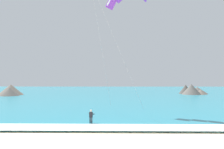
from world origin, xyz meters
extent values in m
cube|color=teal|center=(0.00, 72.42, 0.10)|extent=(200.00, 120.00, 0.20)
cube|color=white|center=(0.00, 13.42, 0.22)|extent=(200.00, 2.87, 0.04)
ellipsoid|color=yellow|center=(-2.66, 15.33, 0.03)|extent=(0.89, 1.47, 0.05)
cube|color=black|center=(-2.66, 15.56, 0.07)|extent=(0.17, 0.11, 0.04)
cube|color=black|center=(-2.66, 15.09, 0.07)|extent=(0.17, 0.11, 0.04)
cylinder|color=#232328|center=(-2.75, 15.36, 0.42)|extent=(0.14, 0.14, 0.84)
cylinder|color=#232328|center=(-2.56, 15.29, 0.42)|extent=(0.14, 0.14, 0.84)
cube|color=#232328|center=(-2.66, 15.33, 1.14)|extent=(0.39, 0.30, 0.60)
sphere|color=beige|center=(-2.66, 15.33, 1.58)|extent=(0.22, 0.22, 0.22)
cylinder|color=#232328|center=(-2.77, 15.54, 1.19)|extent=(0.26, 0.51, 0.22)
cylinder|color=#232328|center=(-2.43, 15.42, 1.19)|extent=(0.26, 0.51, 0.22)
cylinder|color=black|center=(-2.53, 15.68, 1.19)|extent=(0.53, 0.22, 0.04)
cube|color=#3F3F42|center=(-2.62, 15.44, 0.92)|extent=(0.14, 0.12, 0.10)
cube|color=purple|center=(-0.63, 22.82, 16.11)|extent=(1.69, 1.17, 1.59)
cube|color=white|center=(-0.87, 22.47, 16.42)|extent=(0.83, 0.64, 1.22)
cylinder|color=#B2B2B7|center=(0.45, 17.74, 8.66)|extent=(6.50, 4.14, 14.92)
cylinder|color=#B2B2B7|center=(-1.71, 19.25, 8.66)|extent=(2.18, 7.16, 14.92)
cone|color=#47423D|center=(23.69, 62.40, 1.62)|extent=(4.79, 4.79, 3.23)
cone|color=#56514C|center=(27.50, 62.28, 1.24)|extent=(7.43, 7.43, 2.48)
cone|color=#56514C|center=(24.48, 59.34, 1.76)|extent=(6.33, 6.33, 3.52)
cone|color=#665B51|center=(27.46, 59.44, 0.88)|extent=(4.22, 4.22, 1.76)
cone|color=#665B51|center=(-32.52, 56.34, 1.73)|extent=(8.05, 8.05, 3.46)
cone|color=#56514C|center=(-31.28, 53.26, 1.32)|extent=(6.15, 6.15, 2.63)
camera|label=1|loc=(0.00, -7.21, 4.99)|focal=33.02mm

